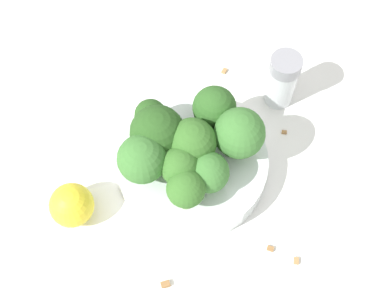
{
  "coord_description": "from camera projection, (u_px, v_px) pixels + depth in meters",
  "views": [
    {
      "loc": [
        -0.21,
        -0.17,
        0.57
      ],
      "look_at": [
        0.0,
        0.0,
        0.06
      ],
      "focal_mm": 50.0,
      "sensor_mm": 36.0,
      "label": 1
    }
  ],
  "objects": [
    {
      "name": "ground_plane",
      "position": [
        192.0,
        170.0,
        0.63
      ],
      "size": [
        3.0,
        3.0,
        0.0
      ],
      "primitive_type": "plane",
      "color": "white"
    },
    {
      "name": "bowl",
      "position": [
        192.0,
        164.0,
        0.61
      ],
      "size": [
        0.17,
        0.17,
        0.03
      ],
      "primitive_type": "cylinder",
      "color": "silver",
      "rests_on": "ground_plane"
    },
    {
      "name": "broccoli_floret_0",
      "position": [
        208.0,
        173.0,
        0.56
      ],
      "size": [
        0.04,
        0.04,
        0.05
      ],
      "color": "#84AD66",
      "rests_on": "bowl"
    },
    {
      "name": "broccoli_floret_1",
      "position": [
        191.0,
        146.0,
        0.57
      ],
      "size": [
        0.05,
        0.05,
        0.06
      ],
      "color": "#7A9E5B",
      "rests_on": "bowl"
    },
    {
      "name": "broccoli_floret_2",
      "position": [
        142.0,
        159.0,
        0.55
      ],
      "size": [
        0.05,
        0.05,
        0.07
      ],
      "color": "#8EB770",
      "rests_on": "bowl"
    },
    {
      "name": "broccoli_floret_3",
      "position": [
        186.0,
        190.0,
        0.55
      ],
      "size": [
        0.04,
        0.04,
        0.06
      ],
      "color": "#7A9E5B",
      "rests_on": "bowl"
    },
    {
      "name": "broccoli_floret_4",
      "position": [
        153.0,
        114.0,
        0.59
      ],
      "size": [
        0.04,
        0.04,
        0.05
      ],
      "color": "#7A9E5B",
      "rests_on": "bowl"
    },
    {
      "name": "broccoli_floret_5",
      "position": [
        239.0,
        134.0,
        0.57
      ],
      "size": [
        0.06,
        0.06,
        0.07
      ],
      "color": "#84AD66",
      "rests_on": "bowl"
    },
    {
      "name": "broccoli_floret_6",
      "position": [
        214.0,
        108.0,
        0.59
      ],
      "size": [
        0.05,
        0.05,
        0.06
      ],
      "color": "#84AD66",
      "rests_on": "bowl"
    },
    {
      "name": "broccoli_floret_7",
      "position": [
        180.0,
        168.0,
        0.56
      ],
      "size": [
        0.04,
        0.04,
        0.06
      ],
      "color": "#7A9E5B",
      "rests_on": "bowl"
    },
    {
      "name": "broccoli_floret_8",
      "position": [
        157.0,
        133.0,
        0.57
      ],
      "size": [
        0.06,
        0.06,
        0.07
      ],
      "color": "#84AD66",
      "rests_on": "bowl"
    },
    {
      "name": "pepper_shaker",
      "position": [
        282.0,
        80.0,
        0.64
      ],
      "size": [
        0.04,
        0.04,
        0.08
      ],
      "color": "silver",
      "rests_on": "ground_plane"
    },
    {
      "name": "lemon_wedge",
      "position": [
        72.0,
        205.0,
        0.58
      ],
      "size": [
        0.05,
        0.05,
        0.05
      ],
      "primitive_type": "sphere",
      "color": "yellow",
      "rests_on": "ground_plane"
    },
    {
      "name": "almond_crumb_0",
      "position": [
        284.0,
        132.0,
        0.65
      ],
      "size": [
        0.01,
        0.01,
        0.01
      ],
      "primitive_type": "cube",
      "rotation": [
        0.0,
        0.0,
        5.26
      ],
      "color": "olive",
      "rests_on": "ground_plane"
    },
    {
      "name": "almond_crumb_1",
      "position": [
        271.0,
        248.0,
        0.58
      ],
      "size": [
        0.01,
        0.01,
        0.01
      ],
      "primitive_type": "cube",
      "rotation": [
        0.0,
        0.0,
        5.07
      ],
      "color": "olive",
      "rests_on": "ground_plane"
    },
    {
      "name": "almond_crumb_2",
      "position": [
        297.0,
        260.0,
        0.57
      ],
      "size": [
        0.01,
        0.01,
        0.01
      ],
      "primitive_type": "cube",
      "rotation": [
        0.0,
        0.0,
        0.56
      ],
      "color": "#AD7F4C",
      "rests_on": "ground_plane"
    },
    {
      "name": "almond_crumb_3",
      "position": [
        224.0,
        70.0,
        0.69
      ],
      "size": [
        0.01,
        0.01,
        0.01
      ],
      "primitive_type": "cube",
      "rotation": [
        0.0,
        0.0,
        3.33
      ],
      "color": "#AD7F4C",
      "rests_on": "ground_plane"
    },
    {
      "name": "almond_crumb_4",
      "position": [
        165.0,
        284.0,
        0.56
      ],
      "size": [
        0.01,
        0.01,
        0.01
      ],
      "primitive_type": "cube",
      "rotation": [
        0.0,
        0.0,
        5.7
      ],
      "color": "olive",
      "rests_on": "ground_plane"
    }
  ]
}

